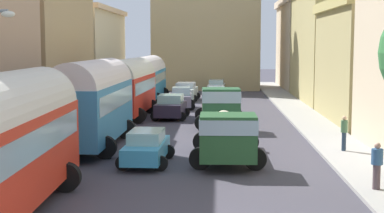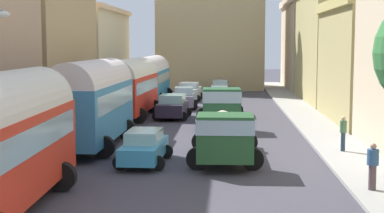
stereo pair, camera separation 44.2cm
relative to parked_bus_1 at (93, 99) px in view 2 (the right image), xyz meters
The scene contains 23 objects.
ground_plane 13.43m from the parked_bus_1, 69.59° to the left, with size 154.00×154.00×0.00m, color #403D47.
sidewalk_left 12.88m from the parked_bus_1, 102.02° to the left, with size 2.50×70.00×0.14m, color #AEA296.
sidewalk_right 17.31m from the parked_bus_1, 46.25° to the left, with size 2.50×70.00×0.14m, color #9D9A96.
building_left_2 13.85m from the parked_bus_1, 119.47° to the left, with size 6.21×12.95×9.39m.
building_left_3 27.42m from the parked_bus_1, 104.45° to the left, with size 6.47×14.99×8.31m.
building_right_2 18.71m from the parked_bus_1, 32.29° to the left, with size 5.83×11.47×7.77m.
building_right_3 28.49m from the parked_bus_1, 55.61° to the left, with size 6.40×14.66×10.06m.
building_right_4 41.45m from the parked_bus_1, 67.15° to the left, with size 6.49×14.02×9.95m.
distant_church 38.36m from the parked_bus_1, 83.03° to the left, with size 11.64×7.94×21.37m.
parked_bus_1 is the anchor object (origin of this frame).
parked_bus_2 11.29m from the parked_bus_1, 90.13° to the left, with size 3.42×8.72×4.02m.
parked_bus_3 22.95m from the parked_bus_1, 90.58° to the left, with size 3.35×9.28×3.96m.
cargo_truck_0 7.39m from the parked_bus_1, 29.03° to the right, with size 3.12×6.88×2.25m.
cargo_truck_1 9.39m from the parked_bus_1, 48.77° to the left, with size 3.18×6.66×2.46m.
car_0 14.65m from the parked_bus_1, 63.38° to the left, with size 2.25×4.30×1.56m.
car_1 21.07m from the parked_bus_1, 73.80° to the left, with size 2.27×3.94×1.51m.
car_2 31.98m from the parked_bus_1, 79.51° to the left, with size 2.34×3.79×1.39m.
car_3 5.14m from the parked_bus_1, 51.56° to the right, with size 2.18×4.10×1.43m.
car_4 11.51m from the parked_bus_1, 75.65° to the left, with size 2.46×4.01×1.63m.
car_5 17.48m from the parked_bus_1, 79.60° to the left, with size 2.25×3.87×1.67m.
car_6 24.08m from the parked_bus_1, 82.53° to the left, with size 2.53×4.37×1.60m.
pedestrian_0 11.87m from the parked_bus_1, ahead, with size 0.32×0.32×1.74m.
pedestrian_1 14.06m from the parked_bus_1, 35.96° to the right, with size 0.54×0.54×1.72m.
Camera 2 is at (1.84, -12.97, 4.99)m, focal length 54.49 mm.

